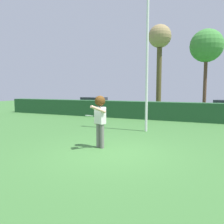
{
  "coord_description": "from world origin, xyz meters",
  "views": [
    {
      "loc": [
        2.89,
        -6.4,
        2.01
      ],
      "look_at": [
        -0.59,
        1.38,
        1.15
      ],
      "focal_mm": 35.98,
      "sensor_mm": 36.0,
      "label": 1
    }
  ],
  "objects_px": {
    "lamppost": "(147,51)",
    "parked_car_black": "(94,103)",
    "frisbee": "(89,116)",
    "person": "(100,114)",
    "maple_tree": "(160,42)",
    "birch_tree": "(206,46)"
  },
  "relations": [
    {
      "from": "frisbee",
      "to": "lamppost",
      "type": "distance_m",
      "value": 4.9
    },
    {
      "from": "frisbee",
      "to": "parked_car_black",
      "type": "distance_m",
      "value": 14.67
    },
    {
      "from": "person",
      "to": "maple_tree",
      "type": "distance_m",
      "value": 13.18
    },
    {
      "from": "lamppost",
      "to": "birch_tree",
      "type": "height_order",
      "value": "lamppost"
    },
    {
      "from": "maple_tree",
      "to": "birch_tree",
      "type": "bearing_deg",
      "value": 21.96
    },
    {
      "from": "person",
      "to": "frisbee",
      "type": "height_order",
      "value": "person"
    },
    {
      "from": "frisbee",
      "to": "parked_car_black",
      "type": "relative_size",
      "value": 0.06
    },
    {
      "from": "birch_tree",
      "to": "maple_tree",
      "type": "height_order",
      "value": "maple_tree"
    },
    {
      "from": "parked_car_black",
      "to": "maple_tree",
      "type": "distance_m",
      "value": 8.27
    },
    {
      "from": "birch_tree",
      "to": "maple_tree",
      "type": "bearing_deg",
      "value": -158.04
    },
    {
      "from": "person",
      "to": "frisbee",
      "type": "xyz_separation_m",
      "value": [
        -0.19,
        -0.4,
        -0.02
      ]
    },
    {
      "from": "person",
      "to": "lamppost",
      "type": "xyz_separation_m",
      "value": [
        0.62,
        3.64,
        2.64
      ]
    },
    {
      "from": "frisbee",
      "to": "parked_car_black",
      "type": "xyz_separation_m",
      "value": [
        -6.89,
        12.94,
        -0.46
      ]
    },
    {
      "from": "person",
      "to": "lamppost",
      "type": "bearing_deg",
      "value": 80.26
    },
    {
      "from": "birch_tree",
      "to": "maple_tree",
      "type": "relative_size",
      "value": 0.95
    },
    {
      "from": "frisbee",
      "to": "parked_car_black",
      "type": "bearing_deg",
      "value": 118.05
    },
    {
      "from": "lamppost",
      "to": "parked_car_black",
      "type": "xyz_separation_m",
      "value": [
        -7.7,
        8.9,
        -3.12
      ]
    },
    {
      "from": "person",
      "to": "parked_car_black",
      "type": "bearing_deg",
      "value": 119.45
    },
    {
      "from": "lamppost",
      "to": "person",
      "type": "bearing_deg",
      "value": -99.74
    },
    {
      "from": "parked_car_black",
      "to": "birch_tree",
      "type": "relative_size",
      "value": 0.62
    },
    {
      "from": "parked_car_black",
      "to": "lamppost",
      "type": "bearing_deg",
      "value": -49.12
    },
    {
      "from": "frisbee",
      "to": "maple_tree",
      "type": "height_order",
      "value": "maple_tree"
    }
  ]
}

